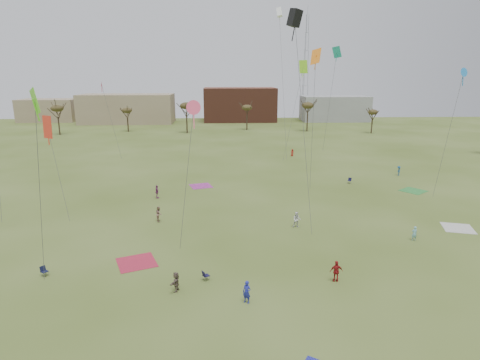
{
  "coord_description": "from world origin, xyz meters",
  "views": [
    {
      "loc": [
        -2.0,
        -30.45,
        16.68
      ],
      "look_at": [
        0.0,
        12.0,
        5.5
      ],
      "focal_mm": 30.08,
      "sensor_mm": 36.0,
      "label": 1
    }
  ],
  "objects_px": {
    "spectator_fore_a": "(336,271)",
    "radio_tower": "(305,68)",
    "camp_chair_right": "(349,182)",
    "flyer_near_right": "(247,292)",
    "camp_chair_left": "(45,273)",
    "camp_chair_center": "(206,277)"
  },
  "relations": [
    {
      "from": "spectator_fore_a",
      "to": "camp_chair_right",
      "type": "relative_size",
      "value": 2.12
    },
    {
      "from": "spectator_fore_a",
      "to": "camp_chair_center",
      "type": "relative_size",
      "value": 2.12
    },
    {
      "from": "camp_chair_left",
      "to": "camp_chair_right",
      "type": "xyz_separation_m",
      "value": [
        35.39,
        28.6,
        0.0
      ]
    },
    {
      "from": "spectator_fore_a",
      "to": "camp_chair_left",
      "type": "bearing_deg",
      "value": -4.48
    },
    {
      "from": "camp_chair_left",
      "to": "flyer_near_right",
      "type": "bearing_deg",
      "value": -69.65
    },
    {
      "from": "flyer_near_right",
      "to": "camp_chair_left",
      "type": "height_order",
      "value": "flyer_near_right"
    },
    {
      "from": "spectator_fore_a",
      "to": "camp_chair_left",
      "type": "xyz_separation_m",
      "value": [
        -24.6,
        2.1,
        -0.66
      ]
    },
    {
      "from": "camp_chair_center",
      "to": "spectator_fore_a",
      "type": "bearing_deg",
      "value": -126.3
    },
    {
      "from": "flyer_near_right",
      "to": "camp_chair_left",
      "type": "bearing_deg",
      "value": -164.47
    },
    {
      "from": "spectator_fore_a",
      "to": "camp_chair_left",
      "type": "height_order",
      "value": "spectator_fore_a"
    },
    {
      "from": "spectator_fore_a",
      "to": "camp_chair_center",
      "type": "height_order",
      "value": "spectator_fore_a"
    },
    {
      "from": "camp_chair_center",
      "to": "radio_tower",
      "type": "height_order",
      "value": "radio_tower"
    },
    {
      "from": "flyer_near_right",
      "to": "radio_tower",
      "type": "relative_size",
      "value": 0.04
    },
    {
      "from": "flyer_near_right",
      "to": "camp_chair_right",
      "type": "bearing_deg",
      "value": 93.03
    },
    {
      "from": "flyer_near_right",
      "to": "spectator_fore_a",
      "type": "distance_m",
      "value": 8.13
    },
    {
      "from": "camp_chair_right",
      "to": "radio_tower",
      "type": "height_order",
      "value": "radio_tower"
    },
    {
      "from": "camp_chair_center",
      "to": "radio_tower",
      "type": "bearing_deg",
      "value": -47.47
    },
    {
      "from": "spectator_fore_a",
      "to": "radio_tower",
      "type": "bearing_deg",
      "value": -99.81
    },
    {
      "from": "flyer_near_right",
      "to": "radio_tower",
      "type": "xyz_separation_m",
      "value": [
        30.22,
        128.52,
        18.33
      ]
    },
    {
      "from": "radio_tower",
      "to": "camp_chair_left",
      "type": "bearing_deg",
      "value": -110.91
    },
    {
      "from": "camp_chair_right",
      "to": "camp_chair_center",
      "type": "bearing_deg",
      "value": -86.14
    },
    {
      "from": "flyer_near_right",
      "to": "radio_tower",
      "type": "bearing_deg",
      "value": 108.54
    }
  ]
}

